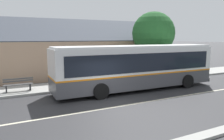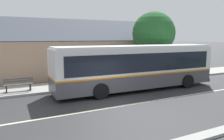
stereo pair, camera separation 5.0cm
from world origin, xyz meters
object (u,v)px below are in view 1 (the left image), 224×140
bus_stop_sign (175,61)px  transit_bus (137,66)px  bench_by_building (18,85)px  street_tree_primary (153,35)px

bus_stop_sign → transit_bus: bearing=-159.5°
bench_by_building → bus_stop_sign: bus_stop_sign is taller
transit_bus → bus_stop_sign: transit_bus is taller
transit_bus → bus_stop_sign: size_ratio=5.04×
street_tree_primary → transit_bus: bearing=-138.2°
street_tree_primary → bus_stop_sign: street_tree_primary is taller
bench_by_building → transit_bus: bearing=-18.7°
street_tree_primary → bus_stop_sign: 3.18m
bus_stop_sign → bench_by_building: bearing=177.8°
bench_by_building → bus_stop_sign: bearing=-2.2°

